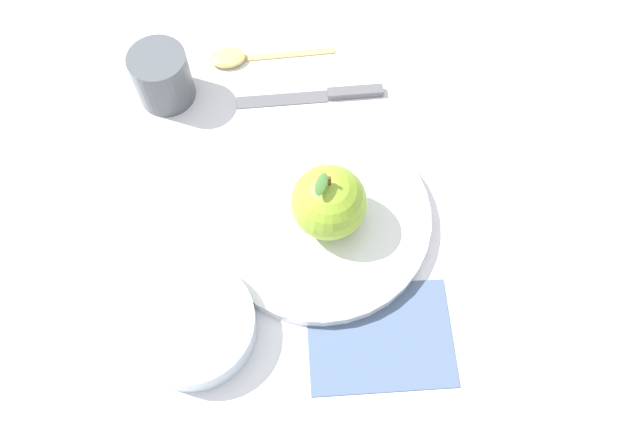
{
  "coord_description": "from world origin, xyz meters",
  "views": [
    {
      "loc": [
        0.21,
        0.3,
        0.68
      ],
      "look_at": [
        0.02,
        0.04,
        0.02
      ],
      "focal_mm": 36.75,
      "sensor_mm": 36.0,
      "label": 1
    }
  ],
  "objects": [
    {
      "name": "knife",
      "position": [
        -0.09,
        -0.1,
        0.0
      ],
      "size": [
        0.17,
        0.11,
        0.01
      ],
      "color": "#59595E",
      "rests_on": "ground_plane"
    },
    {
      "name": "ground_plane",
      "position": [
        0.0,
        0.0,
        0.0
      ],
      "size": [
        2.4,
        2.4,
        0.0
      ],
      "primitive_type": "plane",
      "color": "silver"
    },
    {
      "name": "side_bowl",
      "position": [
        0.2,
        0.07,
        0.02
      ],
      "size": [
        0.13,
        0.13,
        0.04
      ],
      "color": "silver",
      "rests_on": "ground_plane"
    },
    {
      "name": "apple",
      "position": [
        0.01,
        0.05,
        0.06
      ],
      "size": [
        0.08,
        0.08,
        0.1
      ],
      "color": "#8CB22D",
      "rests_on": "dinner_plate"
    },
    {
      "name": "dinner_plate",
      "position": [
        0.02,
        0.04,
        0.01
      ],
      "size": [
        0.25,
        0.25,
        0.02
      ],
      "color": "white",
      "rests_on": "ground_plane"
    },
    {
      "name": "spoon",
      "position": [
        -0.04,
        -0.22,
        0.01
      ],
      "size": [
        0.15,
        0.1,
        0.01
      ],
      "color": "#D8B766",
      "rests_on": "ground_plane"
    },
    {
      "name": "cup",
      "position": [
        0.07,
        -0.22,
        0.04
      ],
      "size": [
        0.07,
        0.07,
        0.07
      ],
      "color": "#4C5156",
      "rests_on": "ground_plane"
    },
    {
      "name": "linen_napkin",
      "position": [
        0.04,
        0.19,
        0.0
      ],
      "size": [
        0.19,
        0.18,
        0.0
      ],
      "primitive_type": "cube",
      "rotation": [
        0.0,
        0.0,
        4.16
      ],
      "color": "slate",
      "rests_on": "ground_plane"
    }
  ]
}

